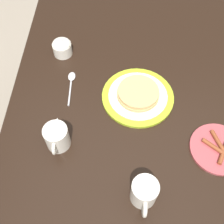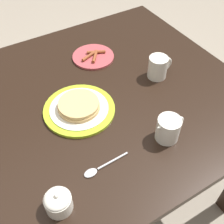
% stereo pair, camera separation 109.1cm
% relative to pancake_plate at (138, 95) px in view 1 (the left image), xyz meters
% --- Properties ---
extents(ground_plane, '(8.00, 8.00, 0.00)m').
position_rel_pancake_plate_xyz_m(ground_plane, '(-0.01, 0.04, -0.76)').
color(ground_plane, gray).
extents(dining_table, '(1.40, 1.05, 0.75)m').
position_rel_pancake_plate_xyz_m(dining_table, '(-0.01, 0.04, -0.12)').
color(dining_table, black).
rests_on(dining_table, ground_plane).
extents(pancake_plate, '(0.27, 0.27, 0.04)m').
position_rel_pancake_plate_xyz_m(pancake_plate, '(0.00, 0.00, 0.00)').
color(pancake_plate, '#AAC628').
rests_on(pancake_plate, dining_table).
extents(side_plate_bacon, '(0.19, 0.19, 0.02)m').
position_rel_pancake_plate_xyz_m(side_plate_bacon, '(0.21, 0.27, -0.01)').
color(side_plate_bacon, '#B2474C').
rests_on(side_plate_bacon, dining_table).
extents(coffee_mug, '(0.11, 0.08, 0.09)m').
position_rel_pancake_plate_xyz_m(coffee_mug, '(0.38, 0.01, 0.03)').
color(coffee_mug, silver).
rests_on(coffee_mug, dining_table).
extents(creamer_pitcher, '(0.12, 0.08, 0.10)m').
position_rel_pancake_plate_xyz_m(creamer_pitcher, '(0.20, -0.27, 0.03)').
color(creamer_pitcher, silver).
rests_on(creamer_pitcher, dining_table).
extents(sugar_bowl, '(0.08, 0.08, 0.08)m').
position_rel_pancake_plate_xyz_m(sugar_bowl, '(-0.22, -0.31, 0.02)').
color(sugar_bowl, silver).
rests_on(sugar_bowl, dining_table).
extents(spoon, '(0.16, 0.03, 0.01)m').
position_rel_pancake_plate_xyz_m(spoon, '(-0.06, -0.26, -0.01)').
color(spoon, silver).
rests_on(spoon, dining_table).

